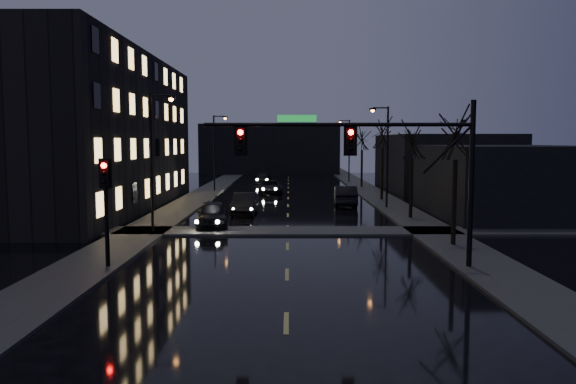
{
  "coord_description": "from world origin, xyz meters",
  "views": [
    {
      "loc": [
        0.08,
        -14.06,
        5.34
      ],
      "look_at": [
        0.04,
        9.33,
        3.2
      ],
      "focal_mm": 35.0,
      "sensor_mm": 36.0,
      "label": 1
    }
  ],
  "objects_px": {
    "oncoming_car_b": "(245,204)",
    "oncoming_car_c": "(270,187)",
    "oncoming_car_d": "(263,178)",
    "oncoming_car_a": "(212,214)",
    "lead_car": "(345,196)"
  },
  "relations": [
    {
      "from": "oncoming_car_b",
      "to": "oncoming_car_c",
      "type": "distance_m",
      "value": 16.11
    },
    {
      "from": "oncoming_car_b",
      "to": "lead_car",
      "type": "relative_size",
      "value": 0.93
    },
    {
      "from": "oncoming_car_d",
      "to": "oncoming_car_a",
      "type": "bearing_deg",
      "value": -88.88
    },
    {
      "from": "oncoming_car_c",
      "to": "oncoming_car_d",
      "type": "relative_size",
      "value": 1.05
    },
    {
      "from": "oncoming_car_a",
      "to": "lead_car",
      "type": "relative_size",
      "value": 0.94
    },
    {
      "from": "oncoming_car_a",
      "to": "oncoming_car_d",
      "type": "xyz_separation_m",
      "value": [
        1.46,
        35.8,
        -0.15
      ]
    },
    {
      "from": "oncoming_car_a",
      "to": "oncoming_car_c",
      "type": "distance_m",
      "value": 22.38
    },
    {
      "from": "oncoming_car_c",
      "to": "lead_car",
      "type": "relative_size",
      "value": 0.96
    },
    {
      "from": "oncoming_car_c",
      "to": "oncoming_car_b",
      "type": "bearing_deg",
      "value": -100.44
    },
    {
      "from": "oncoming_car_a",
      "to": "oncoming_car_d",
      "type": "height_order",
      "value": "oncoming_car_a"
    },
    {
      "from": "oncoming_car_a",
      "to": "oncoming_car_b",
      "type": "bearing_deg",
      "value": 69.63
    },
    {
      "from": "oncoming_car_b",
      "to": "oncoming_car_c",
      "type": "bearing_deg",
      "value": 86.83
    },
    {
      "from": "oncoming_car_c",
      "to": "lead_car",
      "type": "height_order",
      "value": "lead_car"
    },
    {
      "from": "oncoming_car_c",
      "to": "lead_car",
      "type": "distance_m",
      "value": 12.57
    },
    {
      "from": "oncoming_car_a",
      "to": "oncoming_car_b",
      "type": "xyz_separation_m",
      "value": [
        1.52,
        6.14,
        -0.04
      ]
    }
  ]
}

